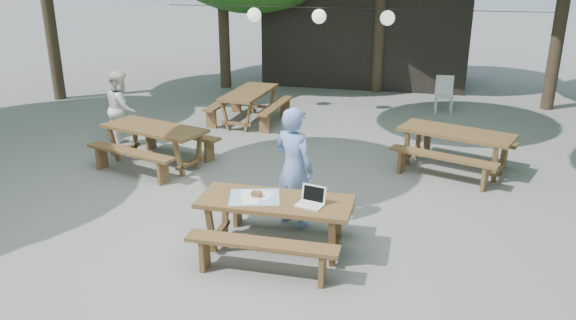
{
  "coord_description": "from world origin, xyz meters",
  "views": [
    {
      "loc": [
        2.28,
        -7.4,
        3.7
      ],
      "look_at": [
        0.56,
        -0.26,
        1.05
      ],
      "focal_mm": 35.0,
      "sensor_mm": 36.0,
      "label": 1
    }
  ],
  "objects_px": {
    "second_person": "(122,108)",
    "main_picnic_table": "(276,225)",
    "woman": "(294,167)",
    "plastic_chair": "(443,102)",
    "picnic_table_nw": "(156,145)"
  },
  "relations": [
    {
      "from": "picnic_table_nw",
      "to": "second_person",
      "type": "height_order",
      "value": "second_person"
    },
    {
      "from": "main_picnic_table",
      "to": "woman",
      "type": "bearing_deg",
      "value": 87.06
    },
    {
      "from": "woman",
      "to": "second_person",
      "type": "relative_size",
      "value": 1.14
    },
    {
      "from": "main_picnic_table",
      "to": "picnic_table_nw",
      "type": "bearing_deg",
      "value": 138.48
    },
    {
      "from": "picnic_table_nw",
      "to": "woman",
      "type": "height_order",
      "value": "woman"
    },
    {
      "from": "woman",
      "to": "plastic_chair",
      "type": "xyz_separation_m",
      "value": [
        2.26,
        7.15,
        -0.63
      ]
    },
    {
      "from": "woman",
      "to": "second_person",
      "type": "bearing_deg",
      "value": -9.89
    },
    {
      "from": "second_person",
      "to": "woman",
      "type": "bearing_deg",
      "value": -146.72
    },
    {
      "from": "second_person",
      "to": "plastic_chair",
      "type": "xyz_separation_m",
      "value": [
        6.57,
        4.32,
        -0.52
      ]
    },
    {
      "from": "woman",
      "to": "second_person",
      "type": "distance_m",
      "value": 5.15
    },
    {
      "from": "second_person",
      "to": "main_picnic_table",
      "type": "bearing_deg",
      "value": -154.3
    },
    {
      "from": "second_person",
      "to": "plastic_chair",
      "type": "height_order",
      "value": "second_person"
    },
    {
      "from": "picnic_table_nw",
      "to": "plastic_chair",
      "type": "bearing_deg",
      "value": 61.47
    },
    {
      "from": "main_picnic_table",
      "to": "second_person",
      "type": "height_order",
      "value": "second_person"
    },
    {
      "from": "main_picnic_table",
      "to": "second_person",
      "type": "distance_m",
      "value": 5.65
    }
  ]
}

